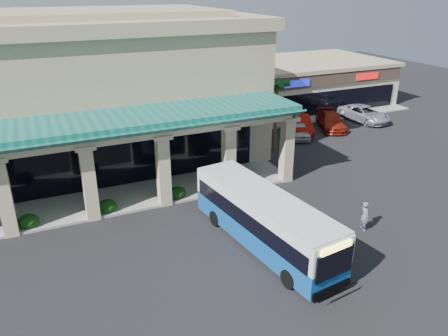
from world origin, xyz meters
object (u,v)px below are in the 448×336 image
pedestrian (365,216)px  car_silver (299,130)px  car_red (331,121)px  car_gray (364,114)px  transit_bus (264,221)px  car_white (300,124)px

pedestrian → car_silver: bearing=-10.1°
car_red → car_gray: (4.65, 0.63, 0.03)m
transit_bus → car_silver: transit_bus is taller
car_gray → pedestrian: bearing=-136.1°
transit_bus → car_gray: 26.26m
car_silver → car_gray: (8.96, 1.55, 0.10)m
car_red → car_silver: bearing=-144.6°
car_white → car_red: car_white is taller
pedestrian → car_red: size_ratio=0.34×
car_silver → car_white: size_ratio=0.79×
pedestrian → car_white: 17.87m
pedestrian → car_gray: pedestrian is taller
transit_bus → car_gray: bearing=30.4°
pedestrian → car_white: pedestrian is taller
car_silver → car_red: (4.31, 0.92, 0.07)m
pedestrian → car_red: 19.27m
car_silver → car_red: car_red is taller
car_silver → transit_bus: bearing=-108.7°
car_red → pedestrian: bearing=-98.1°
car_white → car_red: (3.48, -0.19, -0.08)m
transit_bus → car_gray: (20.76, 16.07, -0.71)m
transit_bus → car_red: (16.11, 15.45, -0.74)m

